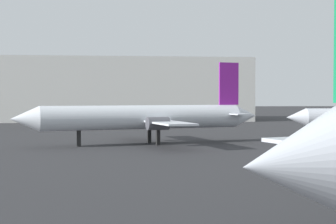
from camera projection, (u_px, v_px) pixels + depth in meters
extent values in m
cone|color=silver|center=(299.00, 164.00, 15.71)|extent=(5.28, 5.04, 3.88)
cylinder|color=silver|center=(144.00, 117.00, 62.85)|extent=(26.09, 9.42, 3.06)
cone|color=silver|center=(25.00, 119.00, 57.75)|extent=(4.01, 3.79, 3.06)
cone|color=silver|center=(245.00, 116.00, 67.95)|extent=(4.01, 3.79, 3.06)
cube|color=silver|center=(153.00, 121.00, 63.32)|extent=(8.63, 21.20, 0.22)
cube|color=silver|center=(232.00, 114.00, 67.20)|extent=(3.94, 7.83, 0.14)
cube|color=purple|center=(229.00, 84.00, 66.92)|extent=(2.85, 0.97, 5.77)
cylinder|color=#4C4C54|center=(158.00, 123.00, 59.31)|extent=(3.00, 2.23, 1.61)
cylinder|color=#4C4C54|center=(139.00, 120.00, 66.79)|extent=(3.00, 2.23, 1.61)
cube|color=black|center=(79.00, 139.00, 60.03)|extent=(0.54, 0.54, 1.96)
cube|color=black|center=(158.00, 137.00, 61.70)|extent=(0.54, 0.54, 1.96)
cube|color=black|center=(149.00, 135.00, 65.06)|extent=(0.54, 0.54, 1.96)
cone|color=silver|center=(296.00, 117.00, 74.87)|extent=(3.15, 2.88, 2.78)
cube|color=black|center=(333.00, 131.00, 75.34)|extent=(0.41, 0.41, 1.56)
cube|color=#B7B7B2|center=(102.00, 90.00, 127.24)|extent=(74.85, 23.27, 15.81)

